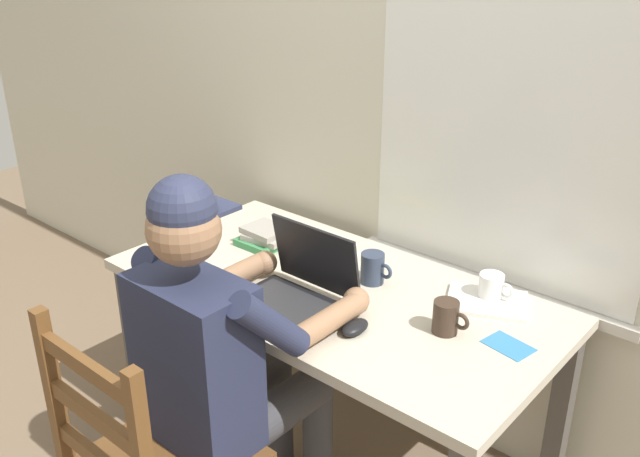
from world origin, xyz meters
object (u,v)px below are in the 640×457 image
coffee_mug_white (492,288)px  book_stack_main (264,237)px  coffee_mug_spare (446,317)px  coffee_mug_dark (373,268)px  book_stack_side (327,254)px  seated_person (225,352)px  laptop (299,287)px  computer_mouse (355,327)px  desk (331,310)px  landscape_photo_print (508,346)px

coffee_mug_white → book_stack_main: size_ratio=0.64×
coffee_mug_spare → coffee_mug_dark: bearing=162.8°
book_stack_side → coffee_mug_dark: bearing=-6.5°
seated_person → laptop: bearing=88.2°
computer_mouse → coffee_mug_dark: 0.31m
desk → coffee_mug_spare: coffee_mug_spare is taller
computer_mouse → book_stack_side: bearing=140.1°
book_stack_side → computer_mouse: bearing=-39.9°
book_stack_main → computer_mouse: bearing=-21.9°
desk → book_stack_side: bearing=135.1°
coffee_mug_spare → book_stack_main: (-0.80, 0.07, -0.02)m
coffee_mug_white → coffee_mug_spare: (-0.01, -0.25, 0.00)m
desk → laptop: 0.20m
book_stack_main → book_stack_side: 0.26m
landscape_photo_print → seated_person: bearing=-130.3°
coffee_mug_dark → landscape_photo_print: coffee_mug_dark is taller
landscape_photo_print → desk: bearing=-164.0°
coffee_mug_spare → laptop: bearing=-161.0°
laptop → coffee_mug_white: laptop is taller
book_stack_side → landscape_photo_print: size_ratio=1.52×
coffee_mug_white → book_stack_main: coffee_mug_white is taller
coffee_mug_white → coffee_mug_dark: bearing=-157.3°
laptop → landscape_photo_print: laptop is taller
laptop → coffee_mug_dark: laptop is taller
coffee_mug_white → coffee_mug_spare: coffee_mug_spare is taller
coffee_mug_white → book_stack_side: size_ratio=0.58×
seated_person → book_stack_main: bearing=124.7°
seated_person → coffee_mug_dark: 0.57m
book_stack_side → coffee_mug_white: bearing=12.1°
book_stack_side → landscape_photo_print: 0.73m
book_stack_main → seated_person: bearing=-55.3°
book_stack_side → laptop: bearing=-66.3°
coffee_mug_spare → book_stack_side: 0.57m
book_stack_main → landscape_photo_print: (0.98, -0.02, -0.03)m
seated_person → laptop: seated_person is taller
laptop → coffee_mug_white: 0.60m
coffee_mug_white → book_stack_main: bearing=-167.8°
book_stack_main → landscape_photo_print: bearing=-1.2°
desk → seated_person: seated_person is taller
desk → coffee_mug_white: (0.43, 0.26, 0.13)m
coffee_mug_white → coffee_mug_spare: 0.25m
laptop → landscape_photo_print: bearing=18.4°
coffee_mug_dark → coffee_mug_spare: (0.34, -0.10, -0.00)m
computer_mouse → book_stack_side: (-0.36, 0.30, 0.01)m
book_stack_side → seated_person: bearing=-79.0°
landscape_photo_print → coffee_mug_spare: bearing=-152.5°
coffee_mug_spare → book_stack_side: size_ratio=0.57×
desk → book_stack_main: (-0.38, 0.08, 0.12)m
computer_mouse → coffee_mug_dark: size_ratio=0.87×
coffee_mug_dark → book_stack_main: (-0.47, -0.03, -0.02)m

